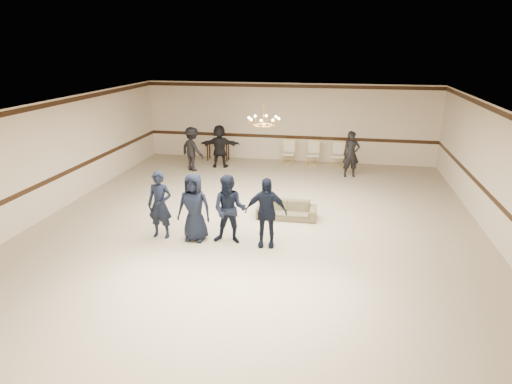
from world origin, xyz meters
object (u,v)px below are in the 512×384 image
adult_left (192,149)px  banquet_chair_left (288,153)px  boy_b (194,207)px  boy_c (229,210)px  boy_a (160,205)px  boy_d (266,212)px  adult_mid (220,146)px  banquet_chair_mid (313,154)px  adult_right (351,154)px  console_table (218,151)px  chandelier (264,114)px  settee (287,210)px  banquet_chair_right (338,156)px

adult_left → banquet_chair_left: adult_left is taller
boy_b → boy_c: same height
banquet_chair_left → boy_a: bearing=-112.0°
boy_d → adult_mid: boy_d is taller
adult_left → boy_b: bearing=140.0°
boy_d → banquet_chair_mid: 7.52m
adult_mid → adult_right: bearing=168.9°
banquet_chair_left → banquet_chair_mid: same height
boy_b → boy_d: same height
console_table → adult_mid: bearing=-72.4°
boy_a → adult_mid: bearing=93.3°
adult_mid → console_table: size_ratio=1.82×
chandelier → adult_mid: size_ratio=0.55×
adult_right → settee: bearing=-124.8°
adult_mid → console_table: bearing=-76.9°
boy_a → settee: size_ratio=1.03×
settee → adult_left: bearing=134.1°
settee → adult_mid: bearing=123.0°
boy_b → banquet_chair_left: bearing=80.1°
adult_left → console_table: bearing=-77.4°
boy_a → adult_right: bearing=53.5°
chandelier → banquet_chair_left: (0.12, 5.20, -2.38)m
boy_b → adult_mid: bearing=101.2°
banquet_chair_left → boy_b: bearing=-105.5°
settee → console_table: size_ratio=1.80×
chandelier → boy_a: bearing=-134.5°
boy_d → console_table: 8.38m
adult_right → banquet_chair_left: bearing=141.9°
chandelier → banquet_chair_left: bearing=88.6°
adult_mid → banquet_chair_mid: (3.65, 0.77, -0.36)m
boy_c → adult_left: bearing=116.0°
boy_d → banquet_chair_right: 7.67m
adult_left → boy_a: bearing=132.0°
chandelier → banquet_chair_right: 6.10m
boy_c → settee: 2.29m
adult_mid → banquet_chair_mid: adult_mid is taller
boy_c → adult_mid: size_ratio=1.02×
boy_a → boy_d: size_ratio=1.00×
boy_a → banquet_chair_mid: boy_a is taller
adult_right → adult_left: bearing=170.3°
chandelier → boy_d: (0.45, -2.28, -2.01)m
boy_a → adult_right: (4.82, 6.31, -0.02)m
banquet_chair_mid → adult_right: bearing=-43.9°
boy_b → settee: size_ratio=1.03×
boy_a → boy_b: (0.90, 0.00, 0.00)m
boy_a → boy_d: (2.70, 0.00, 0.00)m
boy_d → adult_mid: size_ratio=1.02×
boy_c → adult_right: 6.99m
banquet_chair_left → banquet_chair_mid: (1.00, 0.00, 0.00)m
boy_b → settee: 2.87m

